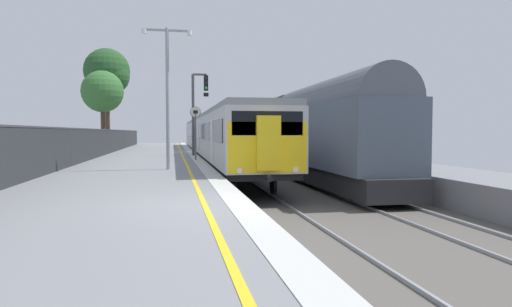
# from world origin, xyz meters

# --- Properties ---
(ground) EXTENTS (17.40, 110.00, 1.21)m
(ground) POSITION_xyz_m (2.64, 0.00, -0.61)
(ground) COLOR gray
(commuter_train_at_platform) EXTENTS (2.83, 41.18, 3.81)m
(commuter_train_at_platform) POSITION_xyz_m (2.10, 25.37, 1.27)
(commuter_train_at_platform) COLOR #B7B7BC
(commuter_train_at_platform) RESTS_ON ground
(freight_train_adjacent_track) EXTENTS (2.60, 40.15, 4.81)m
(freight_train_adjacent_track) POSITION_xyz_m (6.10, 23.66, 1.63)
(freight_train_adjacent_track) COLOR #232326
(freight_train_adjacent_track) RESTS_ON ground
(signal_gantry) EXTENTS (1.10, 0.24, 5.35)m
(signal_gantry) POSITION_xyz_m (0.61, 20.20, 3.33)
(signal_gantry) COLOR #47474C
(signal_gantry) RESTS_ON ground
(speed_limit_sign) EXTENTS (0.59, 0.08, 2.92)m
(speed_limit_sign) POSITION_xyz_m (0.25, 15.20, 1.85)
(speed_limit_sign) COLOR #59595B
(speed_limit_sign) RESTS_ON ground
(platform_lamp_mid) EXTENTS (2.00, 0.20, 5.73)m
(platform_lamp_mid) POSITION_xyz_m (-1.18, 9.19, 3.38)
(platform_lamp_mid) COLOR #93999E
(platform_lamp_mid) RESTS_ON ground
(background_tree_left) EXTENTS (4.11, 4.11, 9.13)m
(background_tree_left) POSITION_xyz_m (-6.65, 33.28, 6.89)
(background_tree_left) COLOR #473323
(background_tree_left) RESTS_ON ground
(background_tree_centre) EXTENTS (3.37, 3.37, 6.51)m
(background_tree_centre) POSITION_xyz_m (-6.59, 28.77, 4.69)
(background_tree_centre) COLOR #473323
(background_tree_centre) RESTS_ON ground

